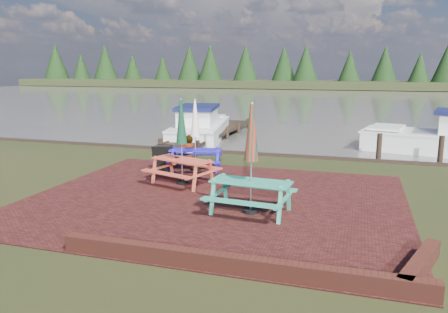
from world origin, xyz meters
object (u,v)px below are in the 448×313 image
object	(u,v)px
picnic_table_red	(182,155)
jetty	(213,132)
picnic_table_teal	(251,176)
boat_jetty	(200,128)
person	(189,135)
picnic_table_blue	(195,146)
chalkboard	(162,158)

from	to	relation	value
picnic_table_red	jetty	bearing A→B (deg)	121.47
picnic_table_teal	boat_jetty	xyz separation A→B (m)	(-5.06, 10.42, -0.50)
picnic_table_teal	person	size ratio (longest dim) A/B	1.51
picnic_table_blue	jetty	world-z (taller)	picnic_table_blue
jetty	boat_jetty	world-z (taller)	boat_jetty
picnic_table_blue	person	world-z (taller)	picnic_table_blue
picnic_table_teal	jetty	world-z (taller)	picnic_table_teal
picnic_table_red	boat_jetty	size ratio (longest dim) A/B	0.36
picnic_table_teal	chalkboard	world-z (taller)	picnic_table_teal
picnic_table_teal	person	bearing A→B (deg)	128.82
jetty	boat_jetty	bearing A→B (deg)	-130.98
chalkboard	jetty	xyz separation A→B (m)	(-1.00, 7.89, -0.31)
picnic_table_blue	chalkboard	xyz separation A→B (m)	(-0.94, -0.42, -0.36)
picnic_table_teal	picnic_table_red	world-z (taller)	picnic_table_teal
picnic_table_teal	picnic_table_blue	xyz separation A→B (m)	(-2.64, 3.50, -0.07)
picnic_table_blue	jetty	distance (m)	7.75
picnic_table_red	boat_jetty	xyz separation A→B (m)	(-2.66, 8.57, -0.47)
picnic_table_teal	jetty	bearing A→B (deg)	117.55
boat_jetty	person	world-z (taller)	person
chalkboard	person	xyz separation A→B (m)	(-0.03, 2.29, 0.38)
picnic_table_blue	jetty	xyz separation A→B (m)	(-1.94, 7.47, -0.67)
chalkboard	boat_jetty	distance (m)	7.49
picnic_table_teal	chalkboard	distance (m)	4.74
picnic_table_red	person	size ratio (longest dim) A/B	1.45
jetty	boat_jetty	xyz separation A→B (m)	(-0.48, -0.56, 0.24)
jetty	person	distance (m)	5.73
jetty	picnic_table_teal	bearing A→B (deg)	-67.34
picnic_table_red	jetty	xyz separation A→B (m)	(-2.17, 9.12, -0.71)
picnic_table_red	person	world-z (taller)	picnic_table_red
boat_jetty	picnic_table_blue	bearing A→B (deg)	-81.59
picnic_table_red	chalkboard	world-z (taller)	picnic_table_red
person	chalkboard	bearing A→B (deg)	71.10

